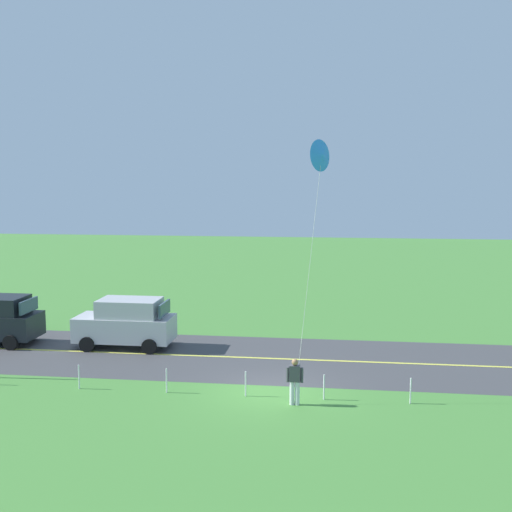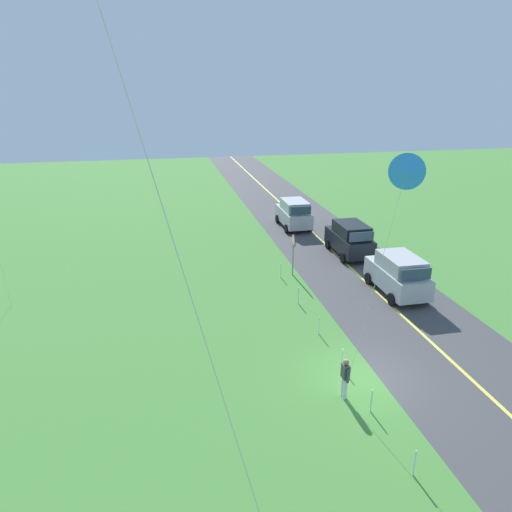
{
  "view_description": "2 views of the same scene",
  "coord_description": "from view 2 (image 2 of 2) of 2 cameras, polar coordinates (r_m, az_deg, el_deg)",
  "views": [
    {
      "loc": [
        -2.23,
        21.54,
        7.63
      ],
      "look_at": [
        0.18,
        2.67,
        5.26
      ],
      "focal_mm": 43.33,
      "sensor_mm": 36.0,
      "label": 1
    },
    {
      "loc": [
        -14.63,
        7.49,
        10.92
      ],
      "look_at": [
        0.55,
        4.31,
        5.24
      ],
      "focal_mm": 33.19,
      "sensor_mm": 36.0,
      "label": 2
    }
  ],
  "objects": [
    {
      "name": "ground_plane",
      "position": [
        19.76,
        13.07,
        -14.19
      ],
      "size": [
        120.0,
        120.0,
        0.1
      ],
      "primitive_type": "cube",
      "color": "#478438"
    },
    {
      "name": "car_parked_east_near",
      "position": [
        32.21,
        11.24,
        2.08
      ],
      "size": [
        4.4,
        2.12,
        2.24
      ],
      "color": "black",
      "rests_on": "ground"
    },
    {
      "name": "kite_red_low",
      "position": [
        15.0,
        17.66,
        9.55
      ],
      "size": [
        1.21,
        1.63,
        8.99
      ],
      "color": "silver",
      "rests_on": "ground"
    },
    {
      "name": "fence_post_0",
      "position": [
        15.83,
        18.56,
        -22.56
      ],
      "size": [
        0.05,
        0.05,
        0.9
      ],
      "primitive_type": "cylinder",
      "color": "silver",
      "rests_on": "ground"
    },
    {
      "name": "fence_post_3",
      "position": [
        22.15,
        7.59,
        -8.27
      ],
      "size": [
        0.05,
        0.05,
        0.9
      ],
      "primitive_type": "cylinder",
      "color": "silver",
      "rests_on": "ground"
    },
    {
      "name": "car_parked_east_far",
      "position": [
        37.92,
        4.59,
        5.14
      ],
      "size": [
        4.4,
        2.12,
        2.24
      ],
      "color": "#B7B7BC",
      "rests_on": "ground"
    },
    {
      "name": "fence_post_4",
      "position": [
        24.94,
        5.13,
        -4.78
      ],
      "size": [
        0.05,
        0.05,
        0.9
      ],
      "primitive_type": "cylinder",
      "color": "silver",
      "rests_on": "ground"
    },
    {
      "name": "fence_post_2",
      "position": [
        19.85,
        10.34,
        -12.08
      ],
      "size": [
        0.05,
        0.05,
        0.9
      ],
      "primitive_type": "cylinder",
      "color": "silver",
      "rests_on": "ground"
    },
    {
      "name": "fence_post_5",
      "position": [
        28.14,
        3.02,
        -1.75
      ],
      "size": [
        0.05,
        0.05,
        0.9
      ],
      "primitive_type": "cylinder",
      "color": "silver",
      "rests_on": "ground"
    },
    {
      "name": "fence_post_1",
      "position": [
        17.79,
        13.74,
        -16.6
      ],
      "size": [
        0.05,
        0.05,
        0.9
      ],
      "primitive_type": "cylinder",
      "color": "silver",
      "rests_on": "ground"
    },
    {
      "name": "asphalt_road",
      "position": [
        21.57,
        23.02,
        -12.08
      ],
      "size": [
        120.0,
        7.0,
        0.0
      ],
      "primitive_type": "cube",
      "color": "#424244",
      "rests_on": "ground"
    },
    {
      "name": "stop_sign",
      "position": [
        28.1,
        4.51,
        1.13
      ],
      "size": [
        0.76,
        0.08,
        2.56
      ],
      "color": "gray",
      "rests_on": "ground"
    },
    {
      "name": "car_suv_foreground",
      "position": [
        26.89,
        16.74,
        -2.07
      ],
      "size": [
        4.4,
        2.12,
        2.24
      ],
      "color": "#B7B7BC",
      "rests_on": "ground"
    },
    {
      "name": "road_centre_stripe",
      "position": [
        21.57,
        23.02,
        -12.07
      ],
      "size": [
        120.0,
        0.16,
        0.0
      ],
      "primitive_type": "cube",
      "color": "#E5E04C",
      "rests_on": "asphalt_road"
    },
    {
      "name": "person_adult_near",
      "position": [
        18.05,
        10.68,
        -14.13
      ],
      "size": [
        0.58,
        0.22,
        1.6
      ],
      "rotation": [
        0.0,
        0.0,
        4.06
      ],
      "color": "silver",
      "rests_on": "ground"
    }
  ]
}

